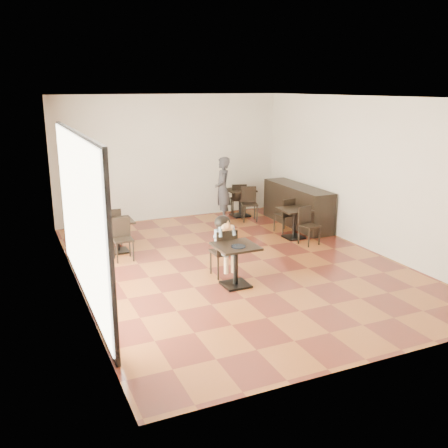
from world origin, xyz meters
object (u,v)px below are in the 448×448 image
child_chair (223,252)px  cafe_table_back (240,203)px  chair_mid_a (284,215)px  chair_left_a (112,226)px  chair_left_b (123,240)px  chair_back_a (238,199)px  adult_patron (223,190)px  cafe_table_mid (294,223)px  child (223,246)px  cafe_table_left (117,236)px  child_table (236,266)px  chair_mid_b (309,226)px  chair_back_b (250,204)px

child_chair → cafe_table_back: child_chair is taller
chair_mid_a → chair_left_a: 4.04m
chair_left_b → chair_back_a: chair_back_a is taller
child_chair → chair_left_a: (-1.48, 2.69, -0.03)m
adult_patron → cafe_table_mid: adult_patron is taller
child → cafe_table_back: size_ratio=1.55×
cafe_table_back → child: bearing=-119.9°
cafe_table_left → chair_back_a: size_ratio=0.80×
child_chair → chair_mid_a: child_chair is taller
adult_patron → chair_back_a: (0.65, 0.42, -0.40)m
chair_mid_a → chair_left_b: chair_left_b is taller
child_chair → adult_patron: 3.88m
cafe_table_left → child_table: bearing=-61.2°
chair_mid_b → cafe_table_back: bearing=85.7°
adult_patron → chair_mid_b: (0.95, -2.58, -0.42)m
adult_patron → cafe_table_left: 3.37m
child → chair_mid_a: child is taller
child → cafe_table_mid: 2.88m
chair_back_a → chair_left_a: bearing=36.3°
cafe_table_left → chair_mid_b: bearing=-16.7°
cafe_table_left → chair_back_b: bearing=17.1°
cafe_table_left → chair_back_b: size_ratio=0.80×
child_table → chair_back_b: bearing=60.1°
child → chair_back_a: (2.21, 3.95, -0.13)m
cafe_table_back → chair_back_a: 0.14m
chair_left_a → chair_back_a: chair_back_a is taller
child_table → cafe_table_mid: (2.45, 2.05, -0.03)m
child_chair → chair_mid_a: size_ratio=1.08×
child_table → chair_mid_a: size_ratio=0.90×
cafe_table_mid → chair_back_b: 1.80m
child_chair → chair_left_a: 3.07m
cafe_table_back → chair_left_a: 3.86m
cafe_table_left → chair_mid_b: (3.99, -1.19, 0.07)m
chair_back_a → chair_back_b: size_ratio=1.00×
child_chair → child: (0.00, 0.00, 0.12)m
child_chair → chair_mid_b: child_chair is taller
child_chair → chair_back_a: child_chair is taller
chair_left_b → chair_back_b: bearing=25.7°
cafe_table_mid → chair_left_b: chair_left_b is taller
child_chair → cafe_table_mid: bearing=-148.5°
chair_left_b → chair_back_b: 4.05m
chair_mid_a → chair_mid_b: same height
child_chair → chair_left_a: child_chair is taller
chair_left_b → cafe_table_back: bearing=32.3°
chair_left_b → chair_left_a: bearing=91.1°
chair_mid_a → chair_back_a: bearing=-91.3°
child_table → child: (0.00, 0.55, 0.19)m
cafe_table_mid → cafe_table_left: size_ratio=0.99×
cafe_table_left → cafe_table_mid: bearing=-9.3°
cafe_table_back → chair_back_a: size_ratio=0.83×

